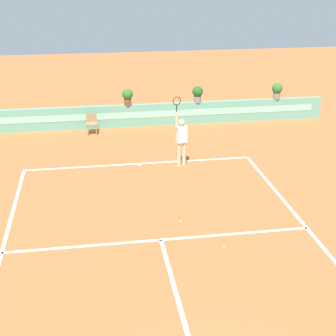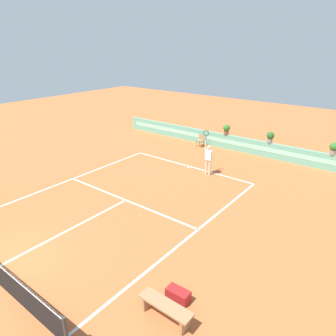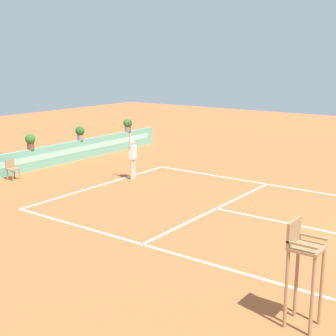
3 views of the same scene
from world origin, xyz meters
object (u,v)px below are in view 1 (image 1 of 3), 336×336
at_px(tennis_ball_near_baseline, 181,222).
at_px(tennis_player, 181,138).
at_px(potted_plant_right, 198,93).
at_px(potted_plant_far_right, 277,90).
at_px(potted_plant_centre, 128,96).
at_px(ball_kid_chair, 92,123).
at_px(tennis_ball_mid_court, 224,247).

bearing_deg(tennis_ball_near_baseline, tennis_player, 79.43).
distance_m(tennis_player, potted_plant_right, 5.19).
xyz_separation_m(potted_plant_far_right, potted_plant_centre, (-6.85, 0.00, 0.00)).
distance_m(tennis_ball_near_baseline, potted_plant_right, 9.56).
bearing_deg(ball_kid_chair, tennis_player, -53.28).
bearing_deg(potted_plant_centre, potted_plant_far_right, 0.00).
bearing_deg(potted_plant_far_right, ball_kid_chair, -175.06).
relative_size(tennis_player, potted_plant_far_right, 3.57).
bearing_deg(potted_plant_far_right, tennis_ball_mid_court, -116.39).
height_order(tennis_player, potted_plant_centre, tennis_player).
xyz_separation_m(tennis_ball_near_baseline, potted_plant_right, (2.43, 9.14, 1.38)).
distance_m(ball_kid_chair, potted_plant_right, 4.90).
bearing_deg(tennis_ball_near_baseline, potted_plant_right, 75.15).
distance_m(tennis_ball_near_baseline, tennis_ball_mid_court, 1.73).
bearing_deg(tennis_ball_mid_court, potted_plant_right, 81.64).
bearing_deg(potted_plant_centre, ball_kid_chair, -155.70).
height_order(potted_plant_far_right, potted_plant_centre, same).
distance_m(ball_kid_chair, tennis_ball_mid_court, 10.42).
relative_size(tennis_ball_near_baseline, potted_plant_right, 0.09).
relative_size(tennis_player, potted_plant_right, 3.57).
xyz_separation_m(ball_kid_chair, potted_plant_far_right, (8.47, 0.73, 0.93)).
bearing_deg(ball_kid_chair, tennis_ball_mid_court, -72.16).
relative_size(tennis_ball_near_baseline, tennis_ball_mid_court, 1.00).
distance_m(ball_kid_chair, potted_plant_centre, 2.01).
distance_m(tennis_ball_near_baseline, potted_plant_centre, 9.27).
bearing_deg(potted_plant_far_right, tennis_ball_near_baseline, -123.89).
distance_m(potted_plant_centre, potted_plant_right, 3.13).
bearing_deg(potted_plant_right, tennis_player, -108.41).
bearing_deg(potted_plant_right, potted_plant_centre, 180.00).
bearing_deg(tennis_ball_near_baseline, tennis_ball_mid_court, -60.14).
xyz_separation_m(potted_plant_centre, potted_plant_right, (3.13, 0.00, 0.00)).
bearing_deg(ball_kid_chair, potted_plant_far_right, 4.94).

